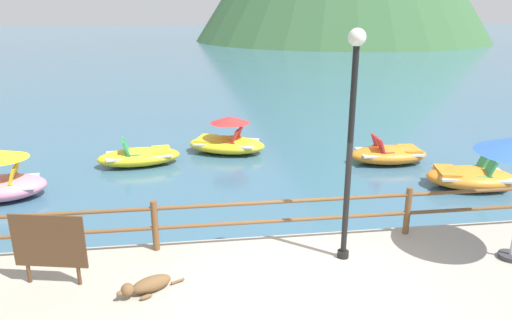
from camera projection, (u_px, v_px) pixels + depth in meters
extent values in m
plane|color=#38607A|center=(208.00, 58.00, 45.15)|extent=(200.00, 200.00, 0.00)
cylinder|color=brown|center=(155.00, 226.00, 8.34)|extent=(0.12, 0.12, 0.95)
cylinder|color=brown|center=(408.00, 211.00, 8.96)|extent=(0.12, 0.12, 0.95)
cylinder|color=brown|center=(286.00, 201.00, 8.55)|extent=(23.80, 0.07, 0.07)
cylinder|color=brown|center=(286.00, 220.00, 8.66)|extent=(23.80, 0.07, 0.07)
cylinder|color=black|center=(349.00, 159.00, 7.67)|extent=(0.10, 0.10, 3.64)
sphere|color=silver|center=(357.00, 37.00, 7.07)|extent=(0.28, 0.28, 0.28)
cylinder|color=black|center=(343.00, 254.00, 8.21)|extent=(0.20, 0.20, 0.12)
cube|color=silver|center=(49.00, 241.00, 7.22)|extent=(1.08, 0.28, 0.80)
cube|color=#4C331E|center=(48.00, 241.00, 7.20)|extent=(1.16, 0.28, 0.88)
cylinder|color=#4C331E|center=(29.00, 272.00, 7.43)|extent=(0.06, 0.06, 0.35)
cylinder|color=#4C331E|center=(79.00, 275.00, 7.36)|extent=(0.06, 0.06, 0.35)
cylinder|color=#333333|center=(510.00, 256.00, 8.18)|extent=(0.40, 0.40, 0.08)
ellipsoid|color=brown|center=(152.00, 284.00, 7.21)|extent=(0.69, 0.52, 0.24)
sphere|color=brown|center=(127.00, 290.00, 6.99)|extent=(0.20, 0.20, 0.20)
ellipsoid|color=brown|center=(120.00, 293.00, 6.94)|extent=(0.14, 0.13, 0.08)
cylinder|color=brown|center=(178.00, 281.00, 7.43)|extent=(0.21, 0.13, 0.04)
ellipsoid|color=brown|center=(138.00, 287.00, 7.27)|extent=(0.21, 0.15, 0.07)
ellipsoid|color=brown|center=(146.00, 297.00, 7.02)|extent=(0.21, 0.15, 0.07)
ellipsoid|color=yellow|center=(227.00, 145.00, 15.50)|extent=(2.86, 2.15, 0.52)
cube|color=silver|center=(227.00, 142.00, 15.47)|extent=(2.25, 1.73, 0.06)
cube|color=red|center=(234.00, 138.00, 15.67)|extent=(0.51, 0.51, 0.08)
cube|color=red|center=(239.00, 132.00, 15.57)|extent=(0.33, 0.45, 0.43)
cube|color=red|center=(230.00, 143.00, 15.16)|extent=(0.51, 0.51, 0.08)
cube|color=red|center=(235.00, 136.00, 15.05)|extent=(0.33, 0.45, 0.43)
cube|color=yellow|center=(206.00, 139.00, 15.59)|extent=(0.85, 1.09, 0.12)
cone|color=red|center=(230.00, 120.00, 15.21)|extent=(1.67, 1.67, 0.22)
ellipsoid|color=orange|center=(471.00, 178.00, 12.44)|extent=(2.54, 1.82, 0.55)
cube|color=silver|center=(471.00, 174.00, 12.41)|extent=(1.99, 1.48, 0.06)
cube|color=#339956|center=(475.00, 169.00, 12.63)|extent=(0.48, 0.48, 0.08)
cube|color=#339956|center=(483.00, 161.00, 12.55)|extent=(0.29, 0.44, 0.43)
cube|color=#339956|center=(482.00, 176.00, 12.12)|extent=(0.48, 0.48, 0.08)
cube|color=#339956|center=(491.00, 168.00, 12.04)|extent=(0.29, 0.44, 0.43)
cube|color=orange|center=(447.00, 172.00, 12.45)|extent=(0.70, 1.03, 0.12)
ellipsoid|color=orange|center=(388.00, 155.00, 14.44)|extent=(2.44, 1.32, 0.53)
cube|color=silver|center=(389.00, 152.00, 14.41)|extent=(1.90, 1.08, 0.06)
cube|color=red|center=(386.00, 152.00, 14.14)|extent=(0.42, 0.42, 0.08)
cube|color=red|center=(381.00, 145.00, 14.06)|extent=(0.22, 0.41, 0.43)
cube|color=red|center=(380.00, 148.00, 14.60)|extent=(0.42, 0.42, 0.08)
cube|color=red|center=(375.00, 141.00, 14.52)|extent=(0.22, 0.41, 0.43)
cube|color=orange|center=(409.00, 149.00, 14.45)|extent=(0.56, 0.88, 0.12)
ellipsoid|color=yellow|center=(139.00, 157.00, 14.25)|extent=(2.60, 1.48, 0.52)
cube|color=silver|center=(139.00, 154.00, 14.22)|extent=(2.03, 1.20, 0.06)
cube|color=#339956|center=(133.00, 155.00, 13.94)|extent=(0.45, 0.45, 0.08)
cube|color=#339956|center=(126.00, 148.00, 13.82)|extent=(0.26, 0.43, 0.43)
cube|color=#339956|center=(132.00, 150.00, 14.36)|extent=(0.45, 0.45, 0.08)
cube|color=#339956|center=(126.00, 144.00, 14.24)|extent=(0.26, 0.43, 0.43)
cube|color=yellow|center=(161.00, 150.00, 14.38)|extent=(0.65, 0.87, 0.12)
ellipsoid|color=pink|center=(2.00, 188.00, 11.71)|extent=(2.29, 1.67, 0.58)
cube|color=silver|center=(1.00, 184.00, 11.67)|extent=(1.80, 1.35, 0.06)
cube|color=yellow|center=(10.00, 177.00, 11.94)|extent=(0.46, 0.46, 0.08)
cube|color=yellow|center=(16.00, 169.00, 11.92)|extent=(0.27, 0.43, 0.43)
cube|color=yellow|center=(6.00, 185.00, 11.45)|extent=(0.46, 0.46, 0.08)
cube|color=yellow|center=(12.00, 175.00, 11.43)|extent=(0.27, 0.43, 0.43)
cone|color=yellow|center=(1.00, 154.00, 11.47)|extent=(1.47, 1.47, 0.22)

